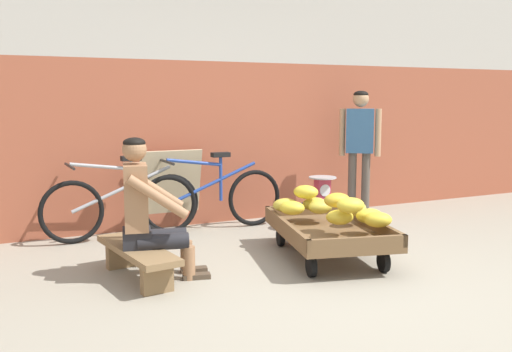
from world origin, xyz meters
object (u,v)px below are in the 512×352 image
at_px(plastic_crate, 322,217).
at_px(bicycle_far_left, 212,198).
at_px(banana_cart, 328,232).
at_px(weighing_scale, 322,189).
at_px(bicycle_near_left, 122,205).
at_px(shopping_bag, 376,226).
at_px(customer_adult, 360,140).
at_px(low_bench, 137,255).
at_px(sign_board, 170,189).
at_px(vendor_seated, 147,209).

bearing_deg(plastic_crate, bicycle_far_left, 153.92).
xyz_separation_m(banana_cart, weighing_scale, (0.55, 0.97, 0.21)).
distance_m(bicycle_near_left, shopping_bag, 2.65).
relative_size(plastic_crate, customer_adult, 0.24).
xyz_separation_m(weighing_scale, bicycle_far_left, (-1.08, 0.53, -0.10)).
xyz_separation_m(low_bench, customer_adult, (2.99, 1.16, 0.75)).
bearing_deg(shopping_bag, weighing_scale, 121.81).
bearing_deg(weighing_scale, sign_board, 150.60).
distance_m(banana_cart, vendor_seated, 1.66).
distance_m(low_bench, bicycle_near_left, 1.44).
relative_size(low_bench, bicycle_near_left, 0.68).
xyz_separation_m(bicycle_near_left, shopping_bag, (2.39, -1.11, -0.23)).
distance_m(sign_board, shopping_bag, 2.28).
xyz_separation_m(bicycle_far_left, sign_board, (-0.39, 0.30, 0.09)).
height_order(plastic_crate, weighing_scale, weighing_scale).
xyz_separation_m(banana_cart, bicycle_near_left, (-1.51, 1.55, 0.11)).
distance_m(vendor_seated, plastic_crate, 2.38).
relative_size(low_bench, vendor_seated, 0.99).
bearing_deg(sign_board, shopping_bag, -37.07).
relative_size(banana_cart, shopping_bag, 6.67).
xyz_separation_m(plastic_crate, weighing_scale, (0.00, -0.00, 0.30)).
relative_size(vendor_seated, weighing_scale, 3.80).
bearing_deg(plastic_crate, banana_cart, -119.61).
xyz_separation_m(bicycle_far_left, shopping_bag, (1.41, -1.06, -0.23)).
height_order(vendor_seated, customer_adult, customer_adult).
height_order(banana_cart, shopping_bag, banana_cart).
xyz_separation_m(plastic_crate, bicycle_near_left, (-2.06, 0.58, 0.20)).
relative_size(bicycle_far_left, shopping_bag, 6.92).
bearing_deg(customer_adult, bicycle_far_left, 173.60).
xyz_separation_m(vendor_seated, customer_adult, (2.90, 1.18, 0.38)).
distance_m(weighing_scale, shopping_bag, 0.71).
relative_size(weighing_scale, sign_board, 0.34).
relative_size(low_bench, bicycle_far_left, 0.68).
bearing_deg(banana_cart, customer_adult, 45.53).
relative_size(vendor_seated, bicycle_near_left, 0.69).
relative_size(vendor_seated, shopping_bag, 4.75).
bearing_deg(low_bench, customer_adult, 21.26).
relative_size(bicycle_near_left, customer_adult, 1.09).
relative_size(sign_board, shopping_bag, 3.68).
bearing_deg(shopping_bag, banana_cart, -153.62).
distance_m(vendor_seated, shopping_bag, 2.57).
xyz_separation_m(banana_cart, bicycle_far_left, (-0.53, 1.50, 0.11)).
xyz_separation_m(sign_board, shopping_bag, (1.80, -1.36, -0.32)).
bearing_deg(low_bench, weighing_scale, 20.20).
height_order(low_bench, shopping_bag, low_bench).
bearing_deg(sign_board, customer_adult, -12.83).
height_order(vendor_seated, sign_board, vendor_seated).
xyz_separation_m(plastic_crate, bicycle_far_left, (-1.08, 0.53, 0.20)).
height_order(bicycle_far_left, sign_board, sign_board).
distance_m(banana_cart, plastic_crate, 1.12).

